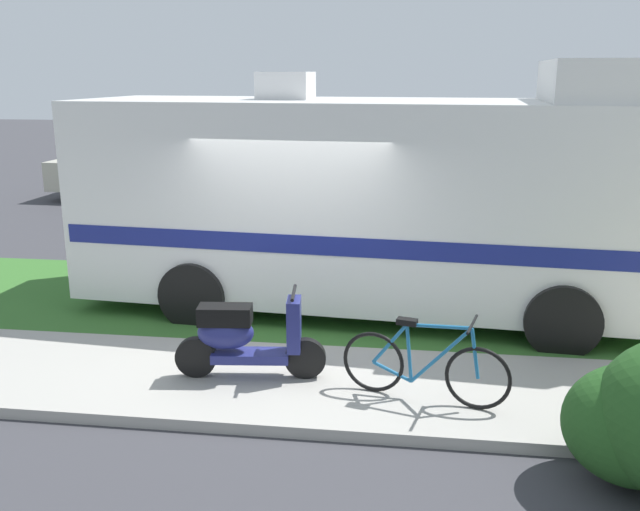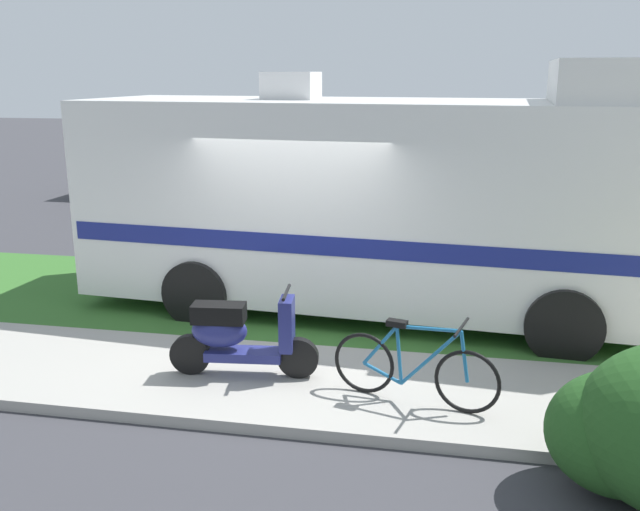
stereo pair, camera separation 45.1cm
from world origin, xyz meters
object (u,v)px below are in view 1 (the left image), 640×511
at_px(motorhome_rv, 380,198).
at_px(pickup_truck_near, 520,194).
at_px(scooter, 244,337).
at_px(bicycle, 424,366).
at_px(pickup_truck_far, 185,164).

xyz_separation_m(motorhome_rv, pickup_truck_near, (2.60, 4.85, -0.71)).
relative_size(scooter, bicycle, 0.98).
bearing_deg(motorhome_rv, bicycle, -78.28).
xyz_separation_m(motorhome_rv, scooter, (-1.28, -2.63, -1.05)).
distance_m(scooter, bicycle, 1.91).
distance_m(motorhome_rv, pickup_truck_far, 9.93).
relative_size(pickup_truck_near, pickup_truck_far, 0.94).
height_order(scooter, pickup_truck_far, pickup_truck_far).
bearing_deg(bicycle, pickup_truck_far, 118.75).
relative_size(scooter, pickup_truck_near, 0.30).
height_order(motorhome_rv, scooter, motorhome_rv).
relative_size(motorhome_rv, scooter, 5.01).
bearing_deg(pickup_truck_far, motorhome_rv, -56.18).
height_order(bicycle, pickup_truck_far, pickup_truck_far).
xyz_separation_m(bicycle, pickup_truck_far, (-6.12, 11.15, 0.49)).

